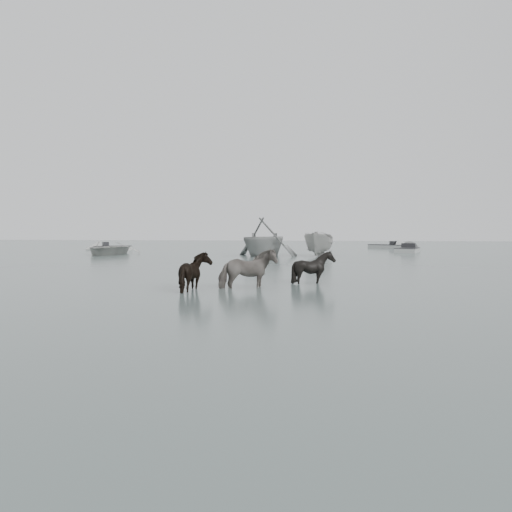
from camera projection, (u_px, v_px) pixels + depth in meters
name	position (u px, v px, depth m)	size (l,w,h in m)	color
ground	(248.00, 286.00, 16.49)	(140.00, 140.00, 0.00)	#4D5B57
pony_pinto	(247.00, 264.00, 15.87)	(0.83, 1.82, 1.53)	black
pony_dark	(196.00, 268.00, 15.29)	(1.39, 1.19, 1.40)	black
pony_black	(313.00, 264.00, 17.32)	(1.11, 1.25, 1.38)	black
rowboat_lead	(108.00, 247.00, 37.53)	(3.87, 5.41, 1.12)	#B7B7B2
rowboat_trail	(265.00, 236.00, 35.68)	(4.72, 5.47, 2.88)	#A3A6A4
boat_small	(320.00, 243.00, 35.39)	(1.82, 4.83, 1.86)	#A1A19D
skiff_port	(408.00, 248.00, 41.24)	(4.46, 1.60, 0.75)	#A5A8A5
skiff_outer	(112.00, 246.00, 46.37)	(4.78, 1.60, 0.75)	beige
skiff_mid	(389.00, 245.00, 50.47)	(5.34, 1.60, 0.75)	#AAADAA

